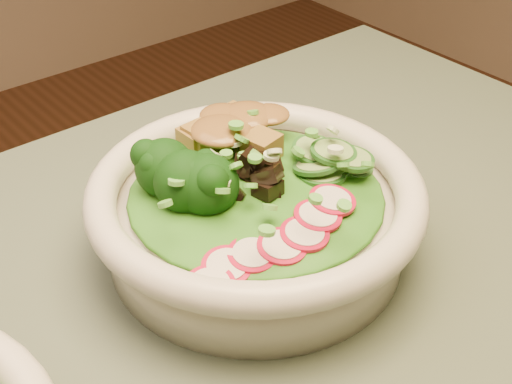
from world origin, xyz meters
TOP-DOWN VIEW (x-y plane):
  - salad_bowl at (0.21, 0.14)m, footprint 0.25×0.25m
  - lettuce_bed at (0.21, 0.14)m, footprint 0.19×0.19m
  - broccoli_florets at (0.15, 0.16)m, footprint 0.09×0.08m
  - radish_slices at (0.19, 0.08)m, footprint 0.11×0.06m
  - cucumber_slices at (0.26, 0.12)m, footprint 0.08×0.08m
  - mushroom_heap at (0.21, 0.15)m, footprint 0.08×0.08m
  - tofu_cubes at (0.23, 0.19)m, footprint 0.10×0.08m
  - peanut_sauce at (0.23, 0.19)m, footprint 0.06×0.05m
  - scallion_garnish at (0.21, 0.14)m, footprint 0.18×0.18m

SIDE VIEW (x-z plane):
  - salad_bowl at x=0.21m, z-range 0.75..0.82m
  - lettuce_bed at x=0.21m, z-range 0.80..0.82m
  - radish_slices at x=0.19m, z-range 0.80..0.82m
  - cucumber_slices at x=0.26m, z-range 0.80..0.83m
  - tofu_cubes at x=0.23m, z-range 0.80..0.83m
  - mushroom_heap at x=0.21m, z-range 0.80..0.84m
  - broccoli_florets at x=0.15m, z-range 0.80..0.84m
  - scallion_garnish at x=0.21m, z-range 0.82..0.84m
  - peanut_sauce at x=0.23m, z-range 0.82..0.84m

